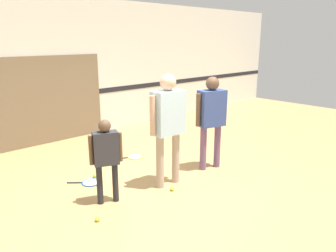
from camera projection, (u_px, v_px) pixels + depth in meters
name	position (u px, v px, depth m)	size (l,w,h in m)	color
ground_plane	(166.00, 180.00, 5.45)	(16.00, 16.00, 0.00)	tan
wall_back	(65.00, 70.00, 7.41)	(16.00, 0.07, 3.20)	silver
wall_panel	(41.00, 101.00, 7.10)	(2.90, 0.05, 1.93)	#756047
person_instructor	(168.00, 118.00, 5.02)	(0.67, 0.30, 1.78)	tan
person_student_left	(106.00, 152.00, 4.53)	(0.43, 0.31, 1.22)	#232328
person_student_right	(211.00, 113.00, 5.71)	(0.61, 0.37, 1.66)	#6B4C70
racket_spare_on_floor	(135.00, 157.00, 6.51)	(0.53, 0.42, 0.03)	#C6D838
racket_second_spare	(90.00, 182.00, 5.34)	(0.51, 0.48, 0.03)	blue
tennis_ball_near_instructor	(172.00, 189.00, 5.07)	(0.07, 0.07, 0.07)	#CCE038
tennis_ball_by_spare_racket	(118.00, 156.00, 6.46)	(0.07, 0.07, 0.07)	#CCE038
tennis_ball_stray_left	(95.00, 175.00, 5.56)	(0.07, 0.07, 0.07)	#CCE038
tennis_ball_stray_right	(97.00, 219.00, 4.22)	(0.07, 0.07, 0.07)	#CCE038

